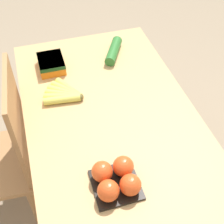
% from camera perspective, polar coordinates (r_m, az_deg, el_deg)
% --- Properties ---
extents(ground_plane, '(12.00, 12.00, 0.00)m').
position_cam_1_polar(ground_plane, '(2.00, 0.00, -15.98)').
color(ground_plane, gray).
extents(dining_table, '(1.33, 0.75, 0.76)m').
position_cam_1_polar(dining_table, '(1.46, 0.00, -3.94)').
color(dining_table, tan).
rests_on(dining_table, ground_plane).
extents(chair, '(0.44, 0.42, 0.96)m').
position_cam_1_polar(chair, '(1.67, -19.16, -7.55)').
color(chair, '#A87547').
rests_on(chair, ground_plane).
extents(banana_bunch, '(0.17, 0.18, 0.04)m').
position_cam_1_polar(banana_bunch, '(1.47, -8.63, 3.29)').
color(banana_bunch, brown).
rests_on(banana_bunch, dining_table).
extents(tomato_pack, '(0.17, 0.17, 0.09)m').
position_cam_1_polar(tomato_pack, '(1.13, 0.74, -12.15)').
color(tomato_pack, black).
rests_on(tomato_pack, dining_table).
extents(carrot_bag, '(0.16, 0.13, 0.06)m').
position_cam_1_polar(carrot_bag, '(1.63, -11.08, 8.80)').
color(carrot_bag, orange).
rests_on(carrot_bag, dining_table).
extents(cucumber_near, '(0.21, 0.15, 0.05)m').
position_cam_1_polar(cucumber_near, '(1.70, 0.30, 11.13)').
color(cucumber_near, '#2D702D').
rests_on(cucumber_near, dining_table).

